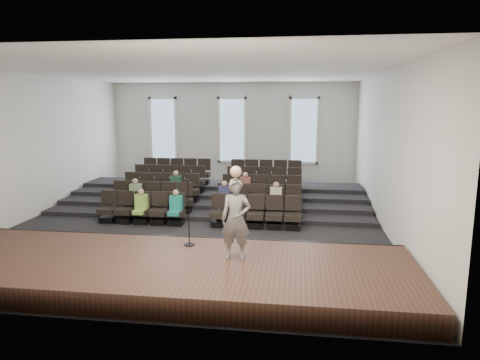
{
  "coord_description": "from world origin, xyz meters",
  "views": [
    {
      "loc": [
        3.23,
        -13.94,
        3.97
      ],
      "look_at": [
        1.27,
        0.5,
        1.37
      ],
      "focal_mm": 32.0,
      "sensor_mm": 36.0,
      "label": 1
    }
  ],
  "objects": [
    {
      "name": "wall_back",
      "position": [
        0.0,
        7.02,
        2.5
      ],
      "size": [
        12.0,
        0.04,
        5.0
      ],
      "primitive_type": "cube",
      "color": "silver",
      "rests_on": "ground"
    },
    {
      "name": "audience",
      "position": [
        -0.28,
        0.45,
        0.83
      ],
      "size": [
        5.45,
        2.64,
        1.1
      ],
      "color": "#98C950",
      "rests_on": "seating_rows"
    },
    {
      "name": "ceiling",
      "position": [
        0.0,
        0.0,
        5.01
      ],
      "size": [
        12.0,
        14.0,
        0.02
      ],
      "primitive_type": "cube",
      "color": "white",
      "rests_on": "ground"
    },
    {
      "name": "windows",
      "position": [
        0.0,
        6.95,
        2.7
      ],
      "size": [
        8.44,
        0.1,
        3.24
      ],
      "color": "white",
      "rests_on": "wall_back"
    },
    {
      "name": "wall_front",
      "position": [
        0.0,
        -7.02,
        2.5
      ],
      "size": [
        12.0,
        0.04,
        5.0
      ],
      "primitive_type": "cube",
      "color": "silver",
      "rests_on": "ground"
    },
    {
      "name": "seating_rows",
      "position": [
        -0.0,
        1.54,
        0.68
      ],
      "size": [
        6.8,
        4.7,
        1.67
      ],
      "color": "black",
      "rests_on": "ground"
    },
    {
      "name": "speaker",
      "position": [
        1.88,
        -4.73,
        1.42
      ],
      "size": [
        0.68,
        0.45,
        1.84
      ],
      "primitive_type": "imported",
      "rotation": [
        0.0,
        0.0,
        0.02
      ],
      "color": "slate",
      "rests_on": "stage"
    },
    {
      "name": "wall_right",
      "position": [
        6.02,
        0.0,
        2.5
      ],
      "size": [
        0.04,
        14.0,
        5.0
      ],
      "primitive_type": "cube",
      "color": "silver",
      "rests_on": "ground"
    },
    {
      "name": "mic_stand",
      "position": [
        0.6,
        -3.98,
        1.0
      ],
      "size": [
        0.28,
        0.28,
        1.68
      ],
      "color": "black",
      "rests_on": "stage"
    },
    {
      "name": "ground",
      "position": [
        0.0,
        0.0,
        0.0
      ],
      "size": [
        14.0,
        14.0,
        0.0
      ],
      "primitive_type": "plane",
      "color": "black",
      "rests_on": "ground"
    },
    {
      "name": "risers",
      "position": [
        0.0,
        3.17,
        0.2
      ],
      "size": [
        11.8,
        4.8,
        0.6
      ],
      "color": "black",
      "rests_on": "ground"
    },
    {
      "name": "wall_left",
      "position": [
        -6.02,
        0.0,
        2.5
      ],
      "size": [
        0.04,
        14.0,
        5.0
      ],
      "primitive_type": "cube",
      "color": "silver",
      "rests_on": "ground"
    },
    {
      "name": "stage",
      "position": [
        0.0,
        -5.1,
        0.25
      ],
      "size": [
        11.8,
        3.6,
        0.5
      ],
      "primitive_type": "cube",
      "color": "#442B1D",
      "rests_on": "ground"
    },
    {
      "name": "stage_lip",
      "position": [
        0.0,
        -3.33,
        0.25
      ],
      "size": [
        11.8,
        0.06,
        0.52
      ],
      "primitive_type": "cube",
      "color": "black",
      "rests_on": "ground"
    }
  ]
}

